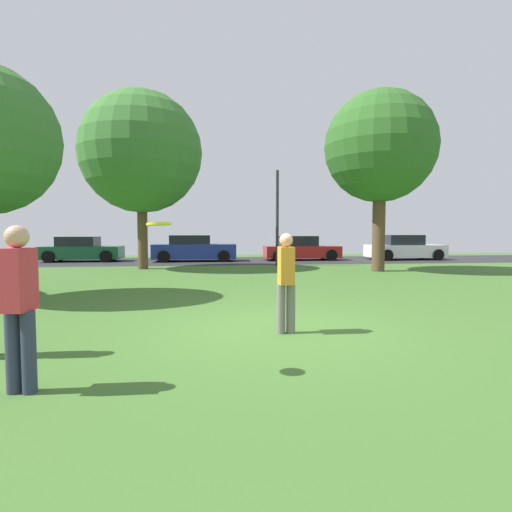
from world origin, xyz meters
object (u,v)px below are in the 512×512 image
parked_car_green (82,250)px  person_walking (286,279)px  frisbee_disc (159,224)px  parked_car_red (301,249)px  parked_car_white (404,248)px  birch_tree_lone (141,152)px  street_lamp_post (277,218)px  parked_car_blue (194,249)px  oak_tree_left (380,147)px  person_bystander (19,301)px

parked_car_green → person_walking: bearing=-63.9°
frisbee_disc → parked_car_green: size_ratio=0.09×
person_walking → parked_car_red: size_ratio=0.37×
parked_car_green → parked_car_red: parked_car_red is taller
frisbee_disc → parked_car_red: size_ratio=0.09×
parked_car_green → parked_car_white: parked_car_white is taller
person_walking → parked_car_green: bearing=25.6°
birch_tree_lone → street_lamp_post: 6.73m
parked_car_green → parked_car_blue: size_ratio=0.92×
oak_tree_left → person_walking: bearing=-120.9°
street_lamp_post → parked_car_green: bearing=157.7°
birch_tree_lone → oak_tree_left: (9.78, -2.17, 0.00)m
person_walking → parked_car_green: size_ratio=0.38×
street_lamp_post → frisbee_disc: bearing=-104.8°
frisbee_disc → parked_car_red: 18.99m
oak_tree_left → parked_car_green: bearing=152.7°
person_walking → parked_car_red: bearing=-14.3°
person_walking → street_lamp_post: street_lamp_post is taller
person_walking → parked_car_blue: person_walking is taller
oak_tree_left → frisbee_disc: oak_tree_left is taller
birch_tree_lone → frisbee_disc: 14.01m
oak_tree_left → parked_car_red: (-1.67, 6.82, -4.40)m
frisbee_disc → parked_car_white: 21.37m
birch_tree_lone → parked_car_green: size_ratio=1.84×
birch_tree_lone → oak_tree_left: 10.01m
oak_tree_left → person_bystander: bearing=-127.3°
birch_tree_lone → person_bystander: size_ratio=4.57×
parked_car_blue → person_bystander: bearing=-93.2°
birch_tree_lone → person_walking: (4.07, -11.68, -4.16)m
person_bystander → person_walking: person_bystander is taller
birch_tree_lone → parked_car_red: 10.33m
parked_car_green → parked_car_blue: bearing=-4.6°
parked_car_white → person_walking: bearing=-122.3°
parked_car_red → street_lamp_post: (-2.03, -3.85, 1.62)m
frisbee_disc → street_lamp_post: street_lamp_post is taller
birch_tree_lone → street_lamp_post: size_ratio=1.70×
frisbee_disc → parked_car_white: bearing=56.2°
birch_tree_lone → parked_car_blue: 6.57m
street_lamp_post → person_walking: bearing=-99.1°
oak_tree_left → parked_car_white: (4.43, 6.50, -4.37)m
oak_tree_left → parked_car_white: bearing=55.7°
person_bystander → person_walking: (3.07, 2.02, -0.06)m
oak_tree_left → parked_car_green: 16.19m
oak_tree_left → street_lamp_post: bearing=141.2°
birch_tree_lone → frisbee_disc: size_ratio=20.03×
person_bystander → frisbee_disc: bearing=-68.5°
parked_car_blue → parked_car_red: bearing=1.6°
parked_car_red → street_lamp_post: street_lamp_post is taller
oak_tree_left → person_walking: (-5.70, -9.51, -4.16)m
parked_car_blue → frisbee_disc: bearing=-89.0°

